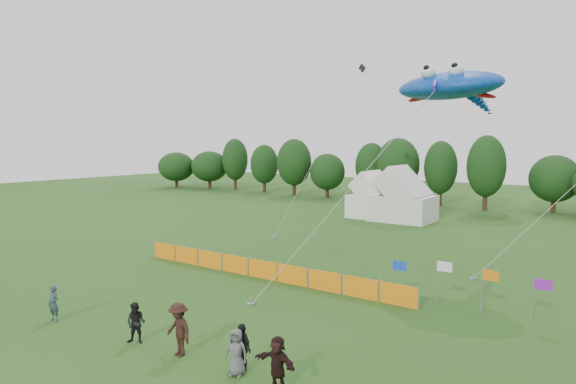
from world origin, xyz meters
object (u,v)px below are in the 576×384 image
Objects in this scene: spectator_d at (242,347)px; spectator_e at (236,352)px; spectator_c at (179,329)px; spectator_b at (136,323)px; barrier_fence at (263,270)px; tent_right at (403,200)px; spectator_a at (54,303)px; tent_left at (373,199)px; spectator_f at (277,363)px; stingray_kite at (453,87)px.

spectator_e is at bearing -59.50° from spectator_d.
spectator_b is at bearing -166.97° from spectator_c.
spectator_c reaches higher than barrier_fence.
spectator_c is at bearing -80.14° from tent_right.
spectator_e is (6.59, -9.65, 0.27)m from barrier_fence.
spectator_a is at bearing 158.57° from spectator_b.
spectator_e is at bearing -70.73° from tent_left.
spectator_c is 1.24× the size of spectator_e.
stingray_kite reaches higher than spectator_f.
spectator_d is at bearing -20.59° from spectator_b.
spectator_a reaches higher than barrier_fence.
stingray_kite reaches higher than spectator_c.
spectator_d is (8.35, -32.83, -1.19)m from tent_right.
spectator_f is at bearing -49.51° from barrier_fence.
barrier_fence is at bearing 135.12° from spectator_f.
tent_left reaches higher than spectator_c.
spectator_d reaches higher than barrier_fence.
tent_right is 3.50× the size of spectator_d.
stingray_kite is at bearing -50.31° from tent_left.
tent_left is 24.56m from barrier_fence.
tent_left is 2.61× the size of spectator_d.
barrier_fence is at bearing -128.61° from stingray_kite.
tent_left reaches higher than spectator_d.
spectator_f reaches higher than spectator_a.
tent_left is 34.42m from spectator_a.
spectator_c is 2.61m from spectator_d.
spectator_c reaches higher than spectator_d.
spectator_b is at bearing -83.80° from tent_right.
spectator_d is at bearing -0.06° from spectator_a.
tent_left is 0.23× the size of barrier_fence.
spectator_a is 0.91× the size of spectator_f.
stingray_kite is (3.31, 18.73, 9.78)m from spectator_c.
spectator_e is (9.56, 0.71, 0.01)m from spectator_a.
stingray_kite reaches higher than spectator_b.
tent_left is 21.34m from stingray_kite.
barrier_fence is 11.55× the size of spectator_b.
spectator_c is (6.89, 0.67, 0.19)m from spectator_a.
spectator_b is (3.63, -33.41, -1.21)m from tent_right.
spectator_d is at bearing -54.99° from barrier_fence.
spectator_f is at bearing -3.07° from spectator_a.
spectator_f is (8.24, -9.65, 0.34)m from barrier_fence.
tent_right is at bearing 111.54° from spectator_f.
spectator_c is 21.39m from stingray_kite.
tent_left is 2.17× the size of spectator_c.
stingray_kite is at bearing 46.26° from spectator_b.
barrier_fence is 11.64× the size of spectator_e.
spectator_a is (2.19, -34.34, -1.08)m from tent_left.
spectator_c is 0.09× the size of stingray_kite.
spectator_d is (11.66, -33.24, -1.05)m from tent_left.
spectator_b is 0.07× the size of stingray_kite.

